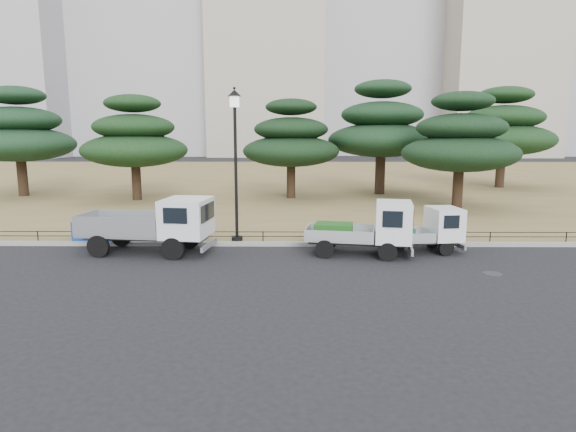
{
  "coord_description": "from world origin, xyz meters",
  "views": [
    {
      "loc": [
        0.16,
        -15.92,
        4.35
      ],
      "look_at": [
        0.0,
        2.0,
        1.3
      ],
      "focal_mm": 30.0,
      "sensor_mm": 36.0,
      "label": 1
    }
  ],
  "objects_px": {
    "truck_kei_front": "(367,229)",
    "tarp_pile": "(98,228)",
    "truck_large": "(154,223)",
    "truck_kei_rear": "(424,230)",
    "street_lamp": "(235,140)"
  },
  "relations": [
    {
      "from": "truck_kei_front",
      "to": "tarp_pile",
      "type": "distance_m",
      "value": 10.85
    },
    {
      "from": "truck_large",
      "to": "tarp_pile",
      "type": "relative_size",
      "value": 2.97
    },
    {
      "from": "tarp_pile",
      "to": "truck_kei_rear",
      "type": "bearing_deg",
      "value": -7.32
    },
    {
      "from": "truck_large",
      "to": "truck_kei_front",
      "type": "height_order",
      "value": "truck_large"
    },
    {
      "from": "street_lamp",
      "to": "truck_kei_front",
      "type": "bearing_deg",
      "value": -19.26
    },
    {
      "from": "truck_kei_front",
      "to": "street_lamp",
      "type": "bearing_deg",
      "value": 170.85
    },
    {
      "from": "truck_kei_front",
      "to": "street_lamp",
      "type": "xyz_separation_m",
      "value": [
        -4.94,
        1.72,
        3.14
      ]
    },
    {
      "from": "street_lamp",
      "to": "truck_kei_rear",
      "type": "bearing_deg",
      "value": -10.31
    },
    {
      "from": "truck_large",
      "to": "truck_kei_front",
      "type": "relative_size",
      "value": 1.24
    },
    {
      "from": "truck_kei_front",
      "to": "tarp_pile",
      "type": "bearing_deg",
      "value": 179.06
    },
    {
      "from": "tarp_pile",
      "to": "truck_large",
      "type": "bearing_deg",
      "value": -33.17
    },
    {
      "from": "truck_large",
      "to": "truck_kei_rear",
      "type": "distance_m",
      "value": 9.97
    },
    {
      "from": "street_lamp",
      "to": "tarp_pile",
      "type": "distance_m",
      "value": 6.72
    },
    {
      "from": "truck_kei_rear",
      "to": "truck_kei_front",
      "type": "bearing_deg",
      "value": -176.0
    },
    {
      "from": "truck_kei_rear",
      "to": "tarp_pile",
      "type": "distance_m",
      "value": 12.9
    }
  ]
}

